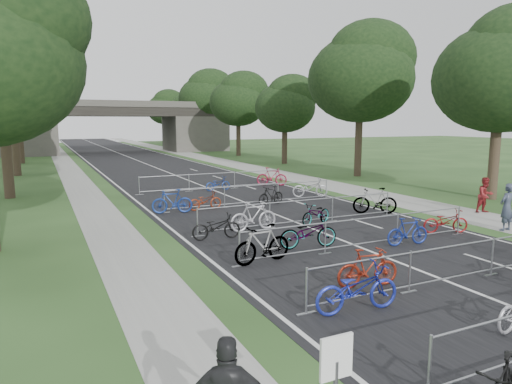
# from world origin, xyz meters

# --- Properties ---
(road) EXTENTS (11.00, 140.00, 0.01)m
(road) POSITION_xyz_m (0.00, 50.00, 0.01)
(road) COLOR black
(road) RESTS_ON ground
(sidewalk_right) EXTENTS (3.00, 140.00, 0.01)m
(sidewalk_right) POSITION_xyz_m (8.00, 50.00, 0.01)
(sidewalk_right) COLOR gray
(sidewalk_right) RESTS_ON ground
(sidewalk_left) EXTENTS (2.00, 140.00, 0.01)m
(sidewalk_left) POSITION_xyz_m (-7.50, 50.00, 0.01)
(sidewalk_left) COLOR gray
(sidewalk_left) RESTS_ON ground
(lane_markings) EXTENTS (0.12, 140.00, 0.00)m
(lane_markings) POSITION_xyz_m (0.00, 50.00, 0.00)
(lane_markings) COLOR silver
(lane_markings) RESTS_ON ground
(overpass_bridge) EXTENTS (31.00, 8.00, 7.05)m
(overpass_bridge) POSITION_xyz_m (0.00, 65.00, 3.53)
(overpass_bridge) COLOR #474440
(overpass_bridge) RESTS_ON ground
(park_sign) EXTENTS (0.45, 0.06, 1.83)m
(park_sign) POSITION_xyz_m (-6.80, 3.00, 1.27)
(park_sign) COLOR #4C4C51
(park_sign) RESTS_ON ground
(tree_right_0) EXTENTS (7.17, 7.17, 10.93)m
(tree_right_0) POSITION_xyz_m (13.11, 15.93, 6.92)
(tree_right_0) COLOR #33261C
(tree_right_0) RESTS_ON ground
(tree_left_1) EXTENTS (7.56, 7.56, 11.53)m
(tree_left_1) POSITION_xyz_m (-11.39, 27.93, 7.30)
(tree_left_1) COLOR #33261C
(tree_left_1) RESTS_ON ground
(tree_right_1) EXTENTS (8.18, 8.18, 12.47)m
(tree_right_1) POSITION_xyz_m (13.11, 27.93, 7.90)
(tree_right_1) COLOR #33261C
(tree_right_1) RESTS_ON ground
(tree_left_2) EXTENTS (8.40, 8.40, 12.81)m
(tree_left_2) POSITION_xyz_m (-11.39, 39.93, 8.12)
(tree_left_2) COLOR #33261C
(tree_left_2) RESTS_ON ground
(tree_right_2) EXTENTS (6.16, 6.16, 9.39)m
(tree_right_2) POSITION_xyz_m (13.11, 39.93, 5.95)
(tree_right_2) COLOR #33261C
(tree_right_2) RESTS_ON ground
(tree_left_3) EXTENTS (6.72, 6.72, 10.25)m
(tree_left_3) POSITION_xyz_m (-11.39, 51.93, 6.49)
(tree_left_3) COLOR #33261C
(tree_left_3) RESTS_ON ground
(tree_right_3) EXTENTS (7.17, 7.17, 10.93)m
(tree_right_3) POSITION_xyz_m (13.11, 51.93, 6.92)
(tree_right_3) COLOR #33261C
(tree_right_3) RESTS_ON ground
(tree_left_4) EXTENTS (7.56, 7.56, 11.53)m
(tree_left_4) POSITION_xyz_m (-11.39, 63.93, 7.30)
(tree_left_4) COLOR #33261C
(tree_left_4) RESTS_ON ground
(tree_right_4) EXTENTS (8.18, 8.18, 12.47)m
(tree_right_4) POSITION_xyz_m (13.11, 63.93, 7.90)
(tree_right_4) COLOR #33261C
(tree_right_4) RESTS_ON ground
(tree_left_5) EXTENTS (8.40, 8.40, 12.81)m
(tree_left_5) POSITION_xyz_m (-11.39, 75.93, 8.12)
(tree_left_5) COLOR #33261C
(tree_left_5) RESTS_ON ground
(tree_right_5) EXTENTS (6.16, 6.16, 9.39)m
(tree_right_5) POSITION_xyz_m (13.11, 75.93, 5.95)
(tree_right_5) COLOR #33261C
(tree_right_5) RESTS_ON ground
(tree_left_6) EXTENTS (6.72, 6.72, 10.25)m
(tree_left_6) POSITION_xyz_m (-11.39, 87.93, 6.49)
(tree_left_6) COLOR #33261C
(tree_left_6) RESTS_ON ground
(tree_right_6) EXTENTS (7.17, 7.17, 10.93)m
(tree_right_6) POSITION_xyz_m (13.11, 87.93, 6.92)
(tree_right_6) COLOR #33261C
(tree_right_6) RESTS_ON ground
(barrier_row_2) EXTENTS (9.70, 0.08, 1.10)m
(barrier_row_2) POSITION_xyz_m (0.00, 7.20, 0.55)
(barrier_row_2) COLOR #93969A
(barrier_row_2) RESTS_ON ground
(barrier_row_3) EXTENTS (9.70, 0.08, 1.10)m
(barrier_row_3) POSITION_xyz_m (0.00, 11.00, 0.55)
(barrier_row_3) COLOR #93969A
(barrier_row_3) RESTS_ON ground
(barrier_row_4) EXTENTS (9.70, 0.08, 1.10)m
(barrier_row_4) POSITION_xyz_m (0.00, 15.00, 0.55)
(barrier_row_4) COLOR #93969A
(barrier_row_4) RESTS_ON ground
(barrier_row_5) EXTENTS (9.70, 0.08, 1.10)m
(barrier_row_5) POSITION_xyz_m (0.00, 20.00, 0.55)
(barrier_row_5) COLOR #93969A
(barrier_row_5) RESTS_ON ground
(barrier_row_6) EXTENTS (9.70, 0.08, 1.10)m
(barrier_row_6) POSITION_xyz_m (0.00, 26.00, 0.55)
(barrier_row_6) COLOR #93969A
(barrier_row_6) RESTS_ON ground
(bike_8) EXTENTS (2.17, 0.94, 1.11)m
(bike_8) POSITION_xyz_m (-3.50, 6.80, 0.55)
(bike_8) COLOR #1C299E
(bike_8) RESTS_ON ground
(bike_9) EXTENTS (1.81, 0.77, 1.05)m
(bike_9) POSITION_xyz_m (-2.26, 7.95, 0.53)
(bike_9) COLOR maroon
(bike_9) RESTS_ON ground
(bike_12) EXTENTS (2.05, 0.81, 1.20)m
(bike_12) POSITION_xyz_m (-3.83, 11.00, 0.60)
(bike_12) COLOR #93969A
(bike_12) RESTS_ON ground
(bike_13) EXTENTS (2.16, 1.03, 1.09)m
(bike_13) POSITION_xyz_m (-1.68, 11.82, 0.55)
(bike_13) COLOR #93969A
(bike_13) RESTS_ON ground
(bike_14) EXTENTS (1.70, 0.67, 0.99)m
(bike_14) POSITION_xyz_m (1.67, 10.62, 0.50)
(bike_14) COLOR navy
(bike_14) RESTS_ON ground
(bike_15) EXTENTS (1.89, 1.21, 0.94)m
(bike_15) POSITION_xyz_m (4.30, 11.35, 0.47)
(bike_15) COLOR maroon
(bike_15) RESTS_ON ground
(bike_16) EXTENTS (1.87, 0.81, 0.96)m
(bike_16) POSITION_xyz_m (-4.12, 14.28, 0.48)
(bike_16) COLOR black
(bike_16) RESTS_ON ground
(bike_17) EXTENTS (2.01, 0.59, 1.20)m
(bike_17) POSITION_xyz_m (-2.32, 14.87, 0.60)
(bike_17) COLOR #B1AFB7
(bike_17) RESTS_ON ground
(bike_18) EXTENTS (1.87, 1.17, 0.93)m
(bike_18) POSITION_xyz_m (0.56, 14.78, 0.46)
(bike_18) COLOR #93969A
(bike_18) RESTS_ON ground
(bike_19) EXTENTS (2.09, 1.50, 1.24)m
(bike_19) POSITION_xyz_m (4.30, 15.51, 0.62)
(bike_19) COLOR #93969A
(bike_19) RESTS_ON ground
(bike_20) EXTENTS (1.99, 0.92, 1.15)m
(bike_20) POSITION_xyz_m (-4.30, 19.72, 0.58)
(bike_20) COLOR navy
(bike_20) RESTS_ON ground
(bike_21) EXTENTS (1.77, 0.75, 0.90)m
(bike_21) POSITION_xyz_m (-2.61, 19.88, 0.45)
(bike_21) COLOR maroon
(bike_21) RESTS_ON ground
(bike_22) EXTENTS (1.73, 0.87, 1.00)m
(bike_22) POSITION_xyz_m (0.95, 19.69, 0.50)
(bike_22) COLOR black
(bike_22) RESTS_ON ground
(bike_23) EXTENTS (2.18, 1.32, 1.08)m
(bike_23) POSITION_xyz_m (4.12, 20.92, 0.54)
(bike_23) COLOR #A0A0A7
(bike_23) RESTS_ON ground
(bike_26) EXTENTS (1.73, 0.76, 0.88)m
(bike_26) POSITION_xyz_m (0.18, 25.49, 0.44)
(bike_26) COLOR navy
(bike_26) RESTS_ON ground
(bike_27) EXTENTS (2.04, 1.56, 1.23)m
(bike_27) POSITION_xyz_m (4.30, 26.06, 0.61)
(bike_27) COLOR maroon
(bike_27) RESTS_ON ground
(pedestrian_a) EXTENTS (0.74, 0.52, 1.90)m
(pedestrian_a) POSITION_xyz_m (6.80, 10.62, 0.95)
(pedestrian_a) COLOR #313849
(pedestrian_a) RESTS_ON ground
(pedestrian_b) EXTENTS (0.91, 0.76, 1.69)m
(pedestrian_b) POSITION_xyz_m (9.20, 13.46, 0.85)
(pedestrian_b) COLOR maroon
(pedestrian_b) RESTS_ON ground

